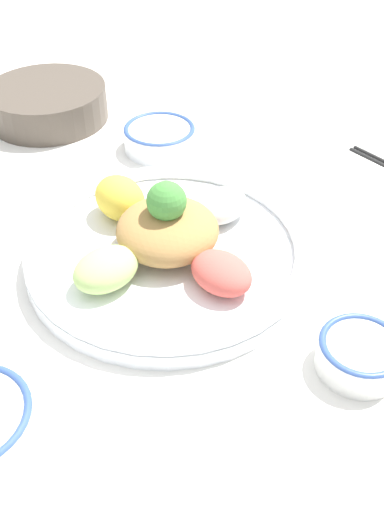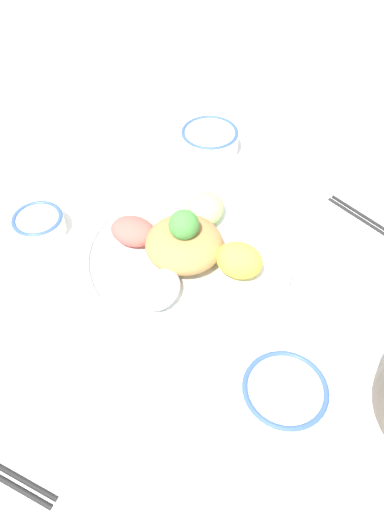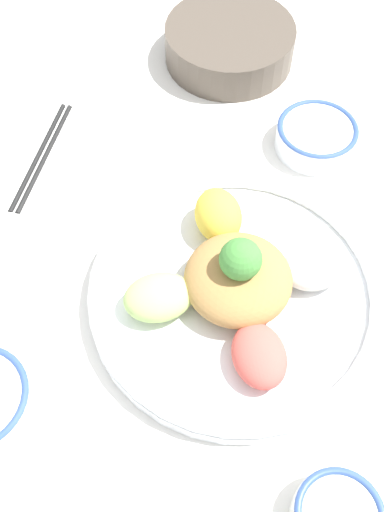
% 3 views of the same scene
% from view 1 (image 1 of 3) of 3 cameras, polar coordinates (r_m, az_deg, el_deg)
% --- Properties ---
extents(ground_plane, '(2.40, 2.40, 0.00)m').
position_cam_1_polar(ground_plane, '(0.76, -3.67, 0.91)').
color(ground_plane, white).
extents(salad_platter, '(0.34, 0.34, 0.11)m').
position_cam_1_polar(salad_platter, '(0.72, -2.41, 1.07)').
color(salad_platter, white).
rests_on(salad_platter, ground_plane).
extents(sauce_bowl_red, '(0.09, 0.09, 0.04)m').
position_cam_1_polar(sauce_bowl_red, '(0.63, 15.70, -8.92)').
color(sauce_bowl_red, white).
rests_on(sauce_bowl_red, ground_plane).
extents(rice_bowl_blue, '(0.11, 0.11, 0.04)m').
position_cam_1_polar(rice_bowl_blue, '(0.95, -3.10, 11.28)').
color(rice_bowl_blue, white).
rests_on(rice_bowl_blue, ground_plane).
extents(side_serving_bowl, '(0.20, 0.20, 0.06)m').
position_cam_1_polar(side_serving_bowl, '(1.06, -13.62, 14.15)').
color(side_serving_bowl, '#51473D').
rests_on(side_serving_bowl, ground_plane).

